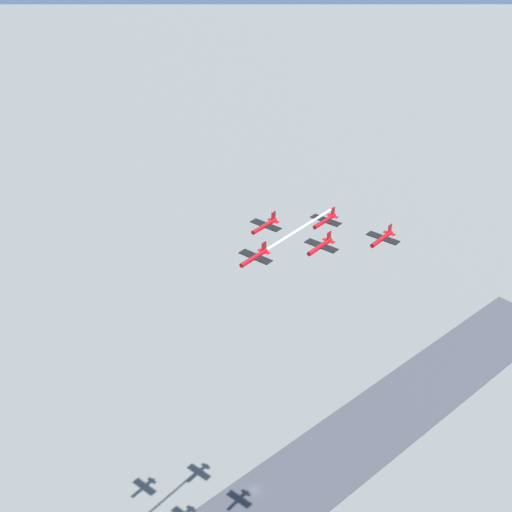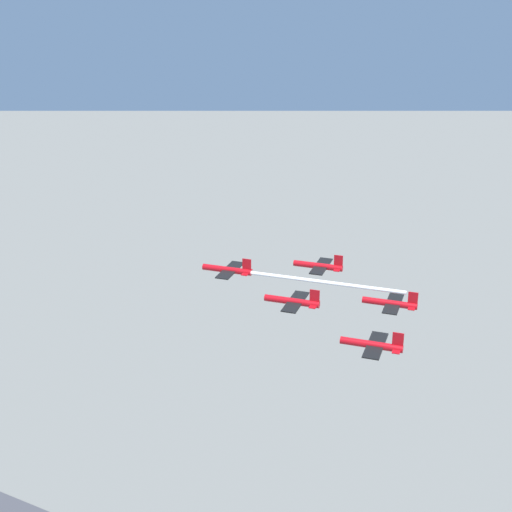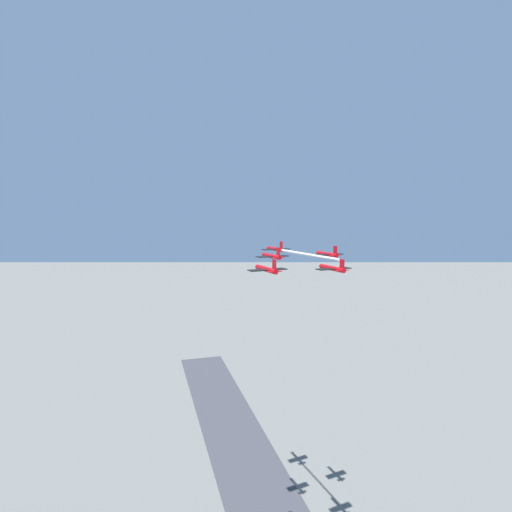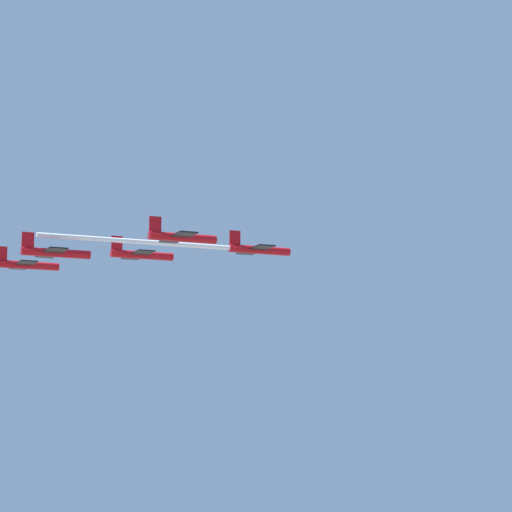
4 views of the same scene
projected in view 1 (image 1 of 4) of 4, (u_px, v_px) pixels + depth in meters
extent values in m
plane|color=#60605B|center=(254.00, 490.00, 259.82)|extent=(3000.00, 3000.00, 0.00)
cylinder|color=#B20C14|center=(254.00, 258.00, 195.70)|extent=(1.33, 10.80, 1.32)
cube|color=black|center=(256.00, 257.00, 196.18)|extent=(10.09, 2.89, 0.22)
cube|color=#B20C14|center=(264.00, 246.00, 197.81)|extent=(0.17, 1.92, 2.64)
cube|color=#B20C14|center=(264.00, 251.00, 198.65)|extent=(3.84, 1.32, 0.14)
cylinder|color=#B20C14|center=(320.00, 247.00, 201.85)|extent=(1.33, 10.80, 1.32)
cube|color=black|center=(321.00, 246.00, 202.33)|extent=(10.09, 2.89, 0.22)
cube|color=#B20C14|center=(329.00, 236.00, 203.96)|extent=(0.17, 1.92, 2.64)
cube|color=#B20C14|center=(329.00, 241.00, 204.81)|extent=(3.84, 1.32, 0.14)
cylinder|color=#B20C14|center=(264.00, 226.00, 212.99)|extent=(1.33, 10.80, 1.32)
cube|color=black|center=(266.00, 225.00, 213.47)|extent=(10.09, 2.89, 0.22)
cube|color=#B20C14|center=(274.00, 216.00, 215.10)|extent=(0.17, 1.92, 2.64)
cube|color=#B20C14|center=(273.00, 221.00, 215.95)|extent=(3.84, 1.32, 0.14)
cylinder|color=#B20C14|center=(382.00, 239.00, 208.46)|extent=(1.33, 10.80, 1.32)
cube|color=black|center=(383.00, 238.00, 208.94)|extent=(10.09, 2.89, 0.22)
cube|color=#B20C14|center=(390.00, 228.00, 210.57)|extent=(0.17, 1.92, 2.64)
cube|color=#B20C14|center=(389.00, 233.00, 211.41)|extent=(3.84, 1.32, 0.14)
cylinder|color=#B20C14|center=(325.00, 221.00, 219.92)|extent=(1.33, 10.80, 1.32)
cube|color=black|center=(326.00, 220.00, 220.40)|extent=(10.09, 2.89, 0.22)
cube|color=#B20C14|center=(333.00, 211.00, 222.04)|extent=(0.17, 1.92, 2.64)
cube|color=#B20C14|center=(333.00, 216.00, 222.88)|extent=(3.84, 1.32, 0.14)
cylinder|color=white|center=(300.00, 229.00, 209.95)|extent=(0.77, 32.07, 0.76)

